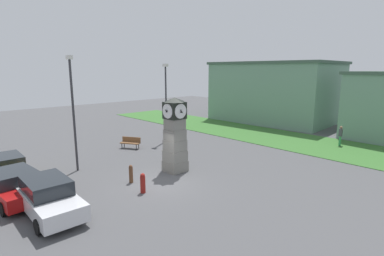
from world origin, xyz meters
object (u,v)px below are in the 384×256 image
(clock_tower, at_px, (175,136))
(car_near_tower, at_px, (15,186))
(car_navy_sedan, at_px, (6,169))
(bollard_mid_row, at_px, (131,174))
(bollard_near_tower, at_px, (143,183))
(street_lamp_far_side, at_px, (166,98))
(car_by_building, at_px, (49,197))
(pedestrian_near_bench, at_px, (340,135))
(street_lamp_near_road, at_px, (73,107))
(bench, at_px, (131,142))

(clock_tower, height_order, car_near_tower, clock_tower)
(car_navy_sedan, bearing_deg, bollard_mid_row, 46.08)
(bollard_near_tower, bearing_deg, car_navy_sedan, -143.88)
(clock_tower, relative_size, street_lamp_far_side, 0.68)
(clock_tower, bearing_deg, street_lamp_far_side, 145.23)
(bollard_mid_row, bearing_deg, clock_tower, 86.69)
(bollard_near_tower, distance_m, street_lamp_far_side, 11.95)
(bollard_near_tower, bearing_deg, car_near_tower, -124.57)
(bollard_near_tower, relative_size, car_by_building, 0.24)
(bollard_mid_row, xyz_separation_m, car_navy_sedan, (-4.88, -5.06, 0.24))
(pedestrian_near_bench, bearing_deg, car_near_tower, -106.37)
(bollard_mid_row, bearing_deg, car_navy_sedan, -133.92)
(bollard_mid_row, xyz_separation_m, street_lamp_far_side, (-6.53, 7.75, 3.35))
(clock_tower, distance_m, car_by_building, 7.88)
(pedestrian_near_bench, bearing_deg, car_by_building, -100.31)
(street_lamp_near_road, distance_m, street_lamp_far_side, 9.40)
(bollard_mid_row, distance_m, pedestrian_near_bench, 17.81)
(car_navy_sedan, bearing_deg, street_lamp_far_side, 97.37)
(car_navy_sedan, bearing_deg, bollard_near_tower, 36.12)
(bollard_near_tower, xyz_separation_m, pedestrian_near_bench, (3.15, 17.46, 0.44))
(clock_tower, relative_size, car_by_building, 1.06)
(bollard_near_tower, distance_m, bench, 9.25)
(street_lamp_near_road, bearing_deg, street_lamp_far_side, 104.90)
(car_near_tower, xyz_separation_m, car_by_building, (2.64, 0.69, 0.06))
(car_navy_sedan, distance_m, car_near_tower, 3.06)
(street_lamp_far_side, bearing_deg, street_lamp_near_road, -75.10)
(car_by_building, bearing_deg, car_navy_sedan, -175.72)
(car_navy_sedan, relative_size, car_by_building, 0.93)
(bollard_near_tower, xyz_separation_m, bench, (-8.16, 4.36, -0.01))
(pedestrian_near_bench, bearing_deg, street_lamp_far_side, -140.29)
(bollard_near_tower, distance_m, bollard_mid_row, 1.66)
(car_near_tower, xyz_separation_m, bench, (-4.70, 9.37, -0.23))
(car_navy_sedan, bearing_deg, car_by_building, 4.28)
(bench, height_order, pedestrian_near_bench, pedestrian_near_bench)
(car_near_tower, height_order, street_lamp_near_road, street_lamp_near_road)
(bollard_near_tower, relative_size, bench, 0.64)
(bollard_near_tower, height_order, street_lamp_far_side, street_lamp_far_side)
(car_by_building, bearing_deg, car_near_tower, -165.35)
(bollard_mid_row, relative_size, car_by_building, 0.24)
(car_near_tower, bearing_deg, clock_tower, 76.63)
(car_by_building, distance_m, pedestrian_near_bench, 22.14)
(pedestrian_near_bench, relative_size, street_lamp_near_road, 0.24)
(car_near_tower, bearing_deg, pedestrian_near_bench, 73.63)
(car_navy_sedan, bearing_deg, car_near_tower, -4.94)
(bollard_mid_row, height_order, car_near_tower, car_near_tower)
(bollard_near_tower, distance_m, car_by_building, 4.41)
(street_lamp_near_road, bearing_deg, bollard_mid_row, 17.97)
(pedestrian_near_bench, relative_size, street_lamp_far_side, 0.25)
(car_by_building, height_order, bench, car_by_building)
(clock_tower, distance_m, car_near_tower, 8.78)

